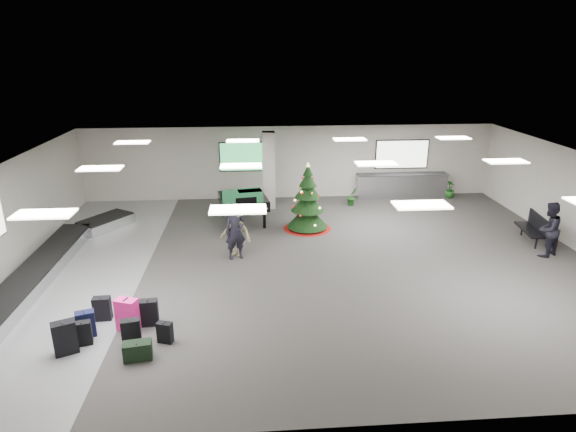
{
  "coord_description": "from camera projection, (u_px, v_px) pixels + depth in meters",
  "views": [
    {
      "loc": [
        -1.67,
        -13.75,
        6.39
      ],
      "look_at": [
        -0.55,
        1.0,
        1.2
      ],
      "focal_mm": 30.0,
      "sensor_mm": 36.0,
      "label": 1
    }
  ],
  "objects": [
    {
      "name": "ground",
      "position": [
        308.0,
        262.0,
        15.17
      ],
      "size": [
        18.0,
        18.0,
        0.0
      ],
      "primitive_type": "plane",
      "color": "#312E2C",
      "rests_on": "ground"
    },
    {
      "name": "room_envelope",
      "position": [
        294.0,
        185.0,
        15.0
      ],
      "size": [
        18.02,
        14.02,
        3.21
      ],
      "color": "#AEAA9F",
      "rests_on": "ground"
    },
    {
      "name": "baggage_carousel",
      "position": [
        49.0,
        265.0,
        14.46
      ],
      "size": [
        2.28,
        9.71,
        0.43
      ],
      "color": "silver",
      "rests_on": "ground"
    },
    {
      "name": "service_counter",
      "position": [
        402.0,
        185.0,
        21.6
      ],
      "size": [
        4.05,
        0.65,
        1.08
      ],
      "color": "silver",
      "rests_on": "ground"
    },
    {
      "name": "suitcase_0",
      "position": [
        65.0,
        338.0,
        10.53
      ],
      "size": [
        0.57,
        0.45,
        0.8
      ],
      "rotation": [
        0.0,
        0.0,
        0.42
      ],
      "color": "black",
      "rests_on": "ground"
    },
    {
      "name": "suitcase_1",
      "position": [
        131.0,
        332.0,
        10.85
      ],
      "size": [
        0.45,
        0.29,
        0.66
      ],
      "rotation": [
        0.0,
        0.0,
        0.18
      ],
      "color": "black",
      "rests_on": "ground"
    },
    {
      "name": "pink_suitcase",
      "position": [
        127.0,
        315.0,
        11.41
      ],
      "size": [
        0.58,
        0.45,
        0.82
      ],
      "rotation": [
        0.0,
        0.0,
        -0.35
      ],
      "color": "#FF218B",
      "rests_on": "ground"
    },
    {
      "name": "suitcase_3",
      "position": [
        149.0,
        313.0,
        11.63
      ],
      "size": [
        0.46,
        0.28,
        0.69
      ],
      "rotation": [
        0.0,
        0.0,
        0.09
      ],
      "color": "black",
      "rests_on": "ground"
    },
    {
      "name": "navy_suitcase",
      "position": [
        86.0,
        324.0,
        11.17
      ],
      "size": [
        0.47,
        0.37,
        0.66
      ],
      "rotation": [
        0.0,
        0.0,
        0.33
      ],
      "color": "black",
      "rests_on": "ground"
    },
    {
      "name": "suitcase_5",
      "position": [
        83.0,
        333.0,
        10.87
      ],
      "size": [
        0.42,
        0.3,
        0.59
      ],
      "rotation": [
        0.0,
        0.0,
        0.26
      ],
      "color": "black",
      "rests_on": "ground"
    },
    {
      "name": "green_duffel",
      "position": [
        138.0,
        351.0,
        10.39
      ],
      "size": [
        0.65,
        0.39,
        0.42
      ],
      "rotation": [
        0.0,
        0.0,
        0.16
      ],
      "color": "black",
      "rests_on": "ground"
    },
    {
      "name": "suitcase_7",
      "position": [
        165.0,
        332.0,
        10.97
      ],
      "size": [
        0.39,
        0.28,
        0.52
      ],
      "rotation": [
        0.0,
        0.0,
        -0.31
      ],
      "color": "black",
      "rests_on": "ground"
    },
    {
      "name": "suitcase_8",
      "position": [
        102.0,
        309.0,
        11.86
      ],
      "size": [
        0.43,
        0.26,
        0.63
      ],
      "rotation": [
        0.0,
        0.0,
        0.04
      ],
      "color": "black",
      "rests_on": "ground"
    },
    {
      "name": "christmas_tree",
      "position": [
        307.0,
        206.0,
        17.7
      ],
      "size": [
        1.78,
        1.78,
        2.54
      ],
      "color": "#6A0909",
      "rests_on": "ground"
    },
    {
      "name": "grand_piano",
      "position": [
        243.0,
        201.0,
        18.23
      ],
      "size": [
        2.01,
        2.43,
        1.25
      ],
      "rotation": [
        0.0,
        0.0,
        0.17
      ],
      "color": "black",
      "rests_on": "ground"
    },
    {
      "name": "bench",
      "position": [
        533.0,
        226.0,
        16.59
      ],
      "size": [
        0.76,
        1.62,
        0.99
      ],
      "rotation": [
        0.0,
        0.0,
        -0.15
      ],
      "color": "black",
      "rests_on": "ground"
    },
    {
      "name": "traveler_a",
      "position": [
        236.0,
        231.0,
        15.15
      ],
      "size": [
        0.76,
        0.6,
        1.83
      ],
      "primitive_type": "imported",
      "rotation": [
        0.0,
        0.0,
        0.28
      ],
      "color": "black",
      "rests_on": "ground"
    },
    {
      "name": "traveler_b",
      "position": [
        236.0,
        232.0,
        15.4
      ],
      "size": [
        1.22,
        1.01,
        1.64
      ],
      "primitive_type": "imported",
      "rotation": [
        0.0,
        0.0,
        -0.44
      ],
      "color": "#94835B",
      "rests_on": "ground"
    },
    {
      "name": "traveler_bench",
      "position": [
        548.0,
        229.0,
        15.35
      ],
      "size": [
        1.1,
        1.01,
        1.81
      ],
      "primitive_type": "imported",
      "rotation": [
        0.0,
        0.0,
        3.62
      ],
      "color": "black",
      "rests_on": "ground"
    },
    {
      "name": "potted_plant_left",
      "position": [
        352.0,
        197.0,
        20.48
      ],
      "size": [
        0.55,
        0.52,
        0.79
      ],
      "primitive_type": "imported",
      "rotation": [
        0.0,
        0.0,
        0.53
      ],
      "color": "#1B4014",
      "rests_on": "ground"
    },
    {
      "name": "potted_plant_right",
      "position": [
        450.0,
        189.0,
        21.56
      ],
      "size": [
        0.61,
        0.61,
        0.8
      ],
      "primitive_type": "imported",
      "rotation": [
        0.0,
        0.0,
        2.11
      ],
      "color": "#1B4014",
      "rests_on": "ground"
    }
  ]
}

